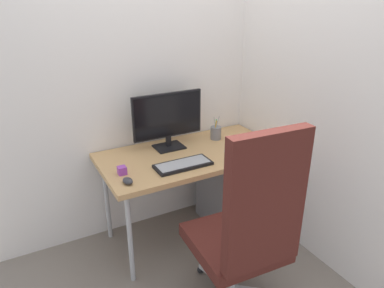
{
  "coord_description": "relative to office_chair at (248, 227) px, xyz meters",
  "views": [
    {
      "loc": [
        -1.13,
        -2.11,
        1.79
      ],
      "look_at": [
        -0.03,
        -0.07,
        0.82
      ],
      "focal_mm": 33.3,
      "sensor_mm": 36.0,
      "label": 1
    }
  ],
  "objects": [
    {
      "name": "ground_plane",
      "position": [
        0.09,
        0.83,
        -0.62
      ],
      "size": [
        8.0,
        8.0,
        0.0
      ],
      "primitive_type": "plane",
      "color": "slate"
    },
    {
      "name": "notebook",
      "position": [
        0.4,
        0.67,
        0.11
      ],
      "size": [
        0.17,
        0.17,
        0.01
      ],
      "primitive_type": "cube",
      "rotation": [
        0.0,
        0.0,
        0.25
      ],
      "color": "silver",
      "rests_on": "desk"
    },
    {
      "name": "wall_side_right",
      "position": [
        0.79,
        0.62,
        0.78
      ],
      "size": [
        0.04,
        2.16,
        2.8
      ],
      "primitive_type": "cube",
      "color": "white",
      "rests_on": "ground_plane"
    },
    {
      "name": "pen_holder",
      "position": [
        0.4,
        0.98,
        0.15
      ],
      "size": [
        0.09,
        0.09,
        0.19
      ],
      "color": "slate",
      "rests_on": "desk"
    },
    {
      "name": "wall_back",
      "position": [
        0.09,
        1.2,
        0.78
      ],
      "size": [
        2.81,
        0.04,
        2.8
      ],
      "primitive_type": "cube",
      "color": "white",
      "rests_on": "ground_plane"
    },
    {
      "name": "monitor",
      "position": [
        -0.01,
        1.0,
        0.34
      ],
      "size": [
        0.55,
        0.17,
        0.42
      ],
      "color": "black",
      "rests_on": "desk"
    },
    {
      "name": "office_chair",
      "position": [
        0.0,
        0.0,
        0.0
      ],
      "size": [
        0.57,
        0.6,
        1.22
      ],
      "color": "black",
      "rests_on": "ground_plane"
    },
    {
      "name": "desk_clamp_accessory",
      "position": [
        -0.46,
        0.74,
        0.13
      ],
      "size": [
        0.05,
        0.05,
        0.05
      ],
      "primitive_type": "cube",
      "color": "purple",
      "rests_on": "desk"
    },
    {
      "name": "filing_cabinet",
      "position": [
        0.5,
        0.81,
        -0.3
      ],
      "size": [
        0.46,
        0.54,
        0.63
      ],
      "color": "slate",
      "rests_on": "ground_plane"
    },
    {
      "name": "keyboard",
      "position": [
        -0.06,
        0.66,
        0.11
      ],
      "size": [
        0.39,
        0.16,
        0.02
      ],
      "color": "black",
      "rests_on": "desk"
    },
    {
      "name": "desk",
      "position": [
        0.09,
        0.83,
        0.05
      ],
      "size": [
        1.34,
        0.69,
        0.72
      ],
      "color": "tan",
      "rests_on": "ground_plane"
    },
    {
      "name": "mouse",
      "position": [
        -0.47,
        0.61,
        0.12
      ],
      "size": [
        0.07,
        0.09,
        0.04
      ],
      "primitive_type": "ellipsoid",
      "rotation": [
        0.0,
        0.0,
        0.17
      ],
      "color": "#333338",
      "rests_on": "desk"
    }
  ]
}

